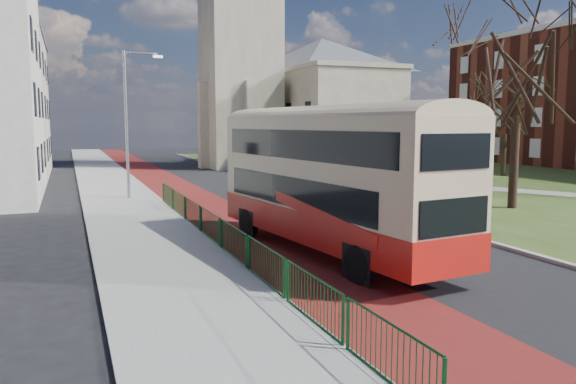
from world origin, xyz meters
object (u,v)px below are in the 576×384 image
bus (329,173)px  streetlamp (129,117)px  winter_tree_far (506,101)px  litter_bin (468,201)px  winter_tree_near (519,55)px

bus → streetlamp: bearing=99.3°
streetlamp → winter_tree_far: 29.45m
bus → winter_tree_far: winter_tree_far is taller
litter_bin → winter_tree_far: bearing=43.3°
winter_tree_far → winter_tree_near: bearing=-130.9°
bus → litter_bin: (9.84, 5.22, -2.08)m
litter_bin → bus: bearing=-152.1°
bus → winter_tree_far: size_ratio=1.32×
streetlamp → litter_bin: streetlamp is taller
winter_tree_near → winter_tree_far: size_ratio=1.27×
winter_tree_near → litter_bin: 7.54m
streetlamp → winter_tree_near: (17.31, -10.29, 2.93)m
streetlamp → bus: 16.45m
bus → winter_tree_far: (24.61, 19.13, 3.32)m
bus → litter_bin: size_ratio=11.06×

